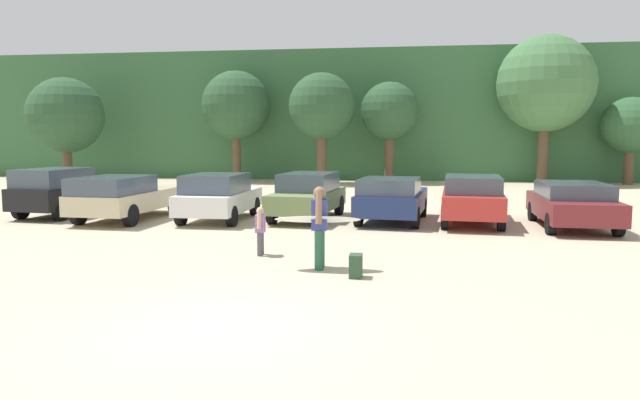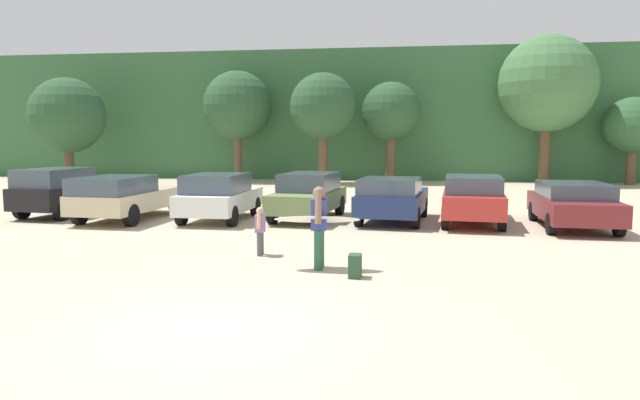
{
  "view_description": "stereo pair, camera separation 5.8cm",
  "coord_description": "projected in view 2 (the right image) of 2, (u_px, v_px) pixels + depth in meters",
  "views": [
    {
      "loc": [
        2.66,
        -7.75,
        2.69
      ],
      "look_at": [
        0.55,
        6.64,
        1.13
      ],
      "focal_mm": 33.18,
      "sensor_mm": 36.0,
      "label": 1
    },
    {
      "loc": [
        2.72,
        -7.75,
        2.69
      ],
      "look_at": [
        0.55,
        6.64,
        1.13
      ],
      "focal_mm": 33.18,
      "sensor_mm": 36.0,
      "label": 2
    }
  ],
  "objects": [
    {
      "name": "parked_car_olive_green",
      "position": [
        308.0,
        195.0,
        19.34
      ],
      "size": [
        2.11,
        4.21,
        1.51
      ],
      "rotation": [
        0.0,
        0.0,
        1.47
      ],
      "color": "#6B7F4C",
      "rests_on": "ground_plane"
    },
    {
      "name": "parked_car_white",
      "position": [
        219.0,
        196.0,
        18.99
      ],
      "size": [
        1.87,
        3.95,
        1.51
      ],
      "rotation": [
        0.0,
        0.0,
        1.56
      ],
      "color": "white",
      "rests_on": "ground_plane"
    },
    {
      "name": "tree_far_left",
      "position": [
        237.0,
        106.0,
        35.56
      ],
      "size": [
        4.12,
        4.12,
        6.64
      ],
      "color": "brown",
      "rests_on": "ground_plane"
    },
    {
      "name": "tree_center",
      "position": [
        633.0,
        126.0,
        32.89
      ],
      "size": [
        3.16,
        3.16,
        4.91
      ],
      "color": "brown",
      "rests_on": "ground_plane"
    },
    {
      "name": "parked_car_champagne",
      "position": [
        126.0,
        196.0,
        19.09
      ],
      "size": [
        2.17,
        4.69,
        1.46
      ],
      "rotation": [
        0.0,
        0.0,
        1.52
      ],
      "color": "beige",
      "rests_on": "ground_plane"
    },
    {
      "name": "ground_plane",
      "position": [
        211.0,
        329.0,
        8.31
      ],
      "size": [
        120.0,
        120.0,
        0.0
      ],
      "primitive_type": "plane",
      "color": "#C1B293"
    },
    {
      "name": "tree_right",
      "position": [
        323.0,
        107.0,
        33.55
      ],
      "size": [
        3.77,
        3.77,
        6.32
      ],
      "color": "brown",
      "rests_on": "ground_plane"
    },
    {
      "name": "backpack_dropped",
      "position": [
        355.0,
        266.0,
        11.33
      ],
      "size": [
        0.24,
        0.34,
        0.45
      ],
      "color": "#2D4C33",
      "rests_on": "ground_plane"
    },
    {
      "name": "tree_center_right",
      "position": [
        391.0,
        112.0,
        34.32
      ],
      "size": [
        3.39,
        3.39,
        5.87
      ],
      "color": "brown",
      "rests_on": "ground_plane"
    },
    {
      "name": "parked_car_red",
      "position": [
        473.0,
        198.0,
        18.34
      ],
      "size": [
        2.13,
        4.73,
        1.51
      ],
      "rotation": [
        0.0,
        0.0,
        1.49
      ],
      "color": "#B72D28",
      "rests_on": "ground_plane"
    },
    {
      "name": "person_child",
      "position": [
        260.0,
        228.0,
        13.43
      ],
      "size": [
        0.22,
        0.49,
        1.11
      ],
      "rotation": [
        0.0,
        0.0,
        3.22
      ],
      "color": "#4C4C51",
      "rests_on": "ground_plane"
    },
    {
      "name": "parked_car_maroon",
      "position": [
        573.0,
        203.0,
        17.44
      ],
      "size": [
        2.06,
        4.32,
        1.34
      ],
      "rotation": [
        0.0,
        0.0,
        1.54
      ],
      "color": "maroon",
      "rests_on": "ground_plane"
    },
    {
      "name": "surfboard_white",
      "position": [
        317.0,
        219.0,
        11.95
      ],
      "size": [
        1.8,
        0.67,
        0.25
      ],
      "rotation": [
        0.0,
        0.0,
        3.25
      ],
      "color": "white"
    },
    {
      "name": "tree_left",
      "position": [
        67.0,
        116.0,
        35.07
      ],
      "size": [
        4.47,
        4.47,
        6.19
      ],
      "color": "brown",
      "rests_on": "ground_plane"
    },
    {
      "name": "tree_center_left",
      "position": [
        547.0,
        84.0,
        33.51
      ],
      "size": [
        5.49,
        5.49,
        8.44
      ],
      "color": "brown",
      "rests_on": "ground_plane"
    },
    {
      "name": "parked_car_black",
      "position": [
        64.0,
        191.0,
        20.18
      ],
      "size": [
        2.16,
        4.11,
        1.64
      ],
      "rotation": [
        0.0,
        0.0,
        1.46
      ],
      "color": "black",
      "rests_on": "ground_plane"
    },
    {
      "name": "hillside_ridge",
      "position": [
        371.0,
        118.0,
        42.28
      ],
      "size": [
        108.0,
        12.0,
        8.11
      ],
      "primitive_type": "cube",
      "color": "#38663D",
      "rests_on": "ground_plane"
    },
    {
      "name": "parked_car_navy",
      "position": [
        392.0,
        198.0,
        18.62
      ],
      "size": [
        2.31,
        4.21,
        1.43
      ],
      "rotation": [
        0.0,
        0.0,
        1.46
      ],
      "color": "navy",
      "rests_on": "ground_plane"
    },
    {
      "name": "person_adult",
      "position": [
        319.0,
        222.0,
        12.03
      ],
      "size": [
        0.34,
        0.68,
        1.69
      ],
      "rotation": [
        0.0,
        0.0,
        3.22
      ],
      "color": "#26593F",
      "rests_on": "ground_plane"
    }
  ]
}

